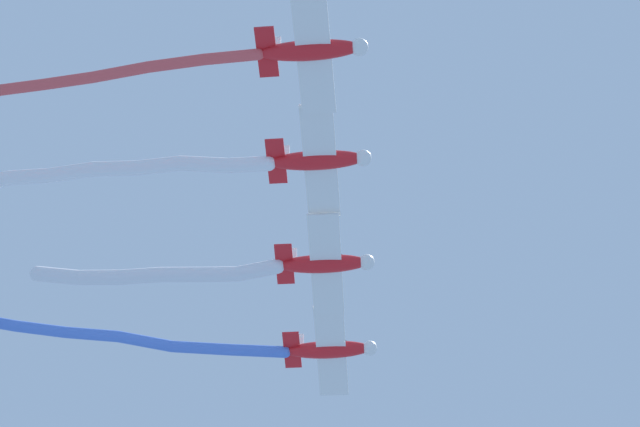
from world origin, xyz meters
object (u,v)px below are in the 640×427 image
object	(u,v)px
airplane_left_wing	(319,160)
airplane_right_wing	(325,264)
airplane_lead	(313,50)
airplane_slot	(330,349)

from	to	relation	value
airplane_left_wing	airplane_right_wing	bearing A→B (deg)	91.03
airplane_lead	airplane_right_wing	world-z (taller)	same
airplane_left_wing	airplane_slot	size ratio (longest dim) A/B	1.00
airplane_lead	airplane_left_wing	size ratio (longest dim) A/B	1.00
airplane_lead	airplane_slot	world-z (taller)	airplane_slot
airplane_left_wing	airplane_slot	bearing A→B (deg)	91.03
airplane_lead	airplane_right_wing	distance (m)	15.20
airplane_lead	airplane_right_wing	size ratio (longest dim) A/B	1.00
airplane_lead	airplane_slot	xyz separation A→B (m)	(8.96, -20.97, 0.30)
airplane_lead	airplane_left_wing	distance (m)	7.61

